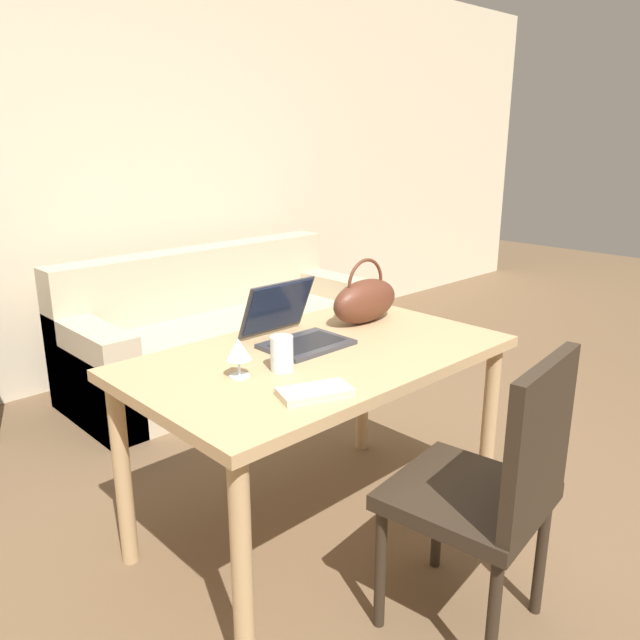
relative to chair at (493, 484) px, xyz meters
name	(u,v)px	position (x,y,z in m)	size (l,w,h in m)	color
ground_plane	(436,623)	(-0.08, 0.11, -0.52)	(14.00, 14.00, 0.00)	brown
wall_back	(46,164)	(-0.08, 2.92, 0.83)	(10.00, 0.06, 2.70)	beige
dining_table	(319,375)	(-0.01, 0.73, 0.14)	(1.38, 0.82, 0.75)	tan
chair	(493,484)	(0.00, 0.00, 0.00)	(0.49, 0.49, 0.93)	#2D2319
couch	(223,336)	(0.67, 2.31, -0.23)	(1.96, 0.77, 0.82)	#C1B293
laptop	(293,326)	(0.00, 0.88, 0.29)	(0.31, 0.33, 0.23)	#38383D
drinking_glass	(282,354)	(-0.23, 0.68, 0.29)	(0.08, 0.08, 0.12)	silver
wine_glass	(238,350)	(-0.37, 0.73, 0.32)	(0.08, 0.08, 0.13)	silver
handbag	(365,300)	(0.39, 0.87, 0.32)	(0.35, 0.14, 0.27)	#592D1E
book	(315,392)	(-0.30, 0.45, 0.24)	(0.25, 0.18, 0.02)	beige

